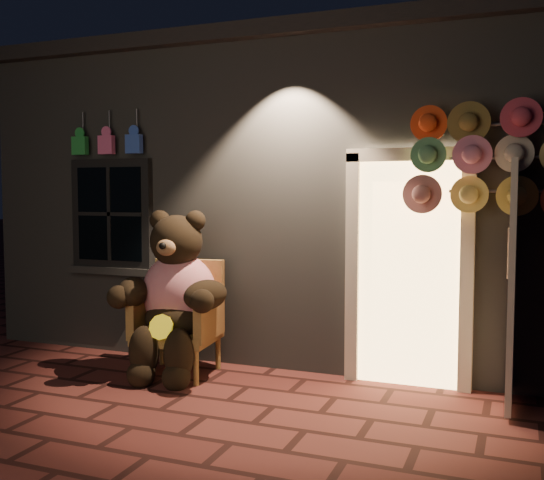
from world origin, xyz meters
The scene contains 5 objects.
ground centered at (0.00, 0.00, 0.00)m, with size 60.00×60.00×0.00m, color #592622.
shop_building centered at (0.00, 3.99, 1.74)m, with size 7.30×5.95×3.51m.
wicker_armchair centered at (-0.81, 1.04, 0.55)m, with size 0.83×0.76×1.11m.
teddy_bear centered at (-0.80, 0.90, 0.79)m, with size 1.19×0.97×1.64m.
hat_rack centered at (2.09, 1.28, 2.06)m, with size 1.50×0.22×2.57m.
Camera 1 is at (2.31, -4.42, 1.79)m, focal length 42.00 mm.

